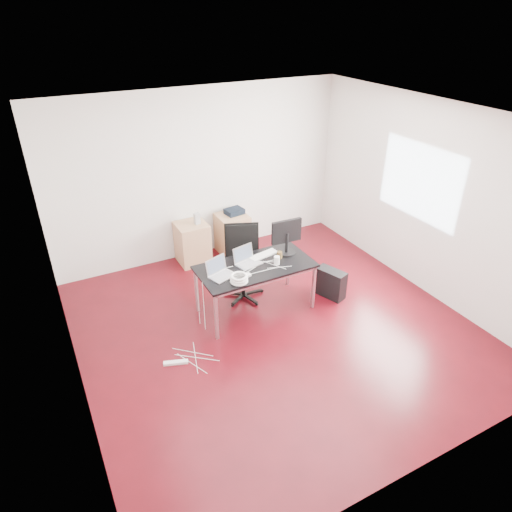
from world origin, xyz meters
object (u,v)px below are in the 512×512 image
filing_cabinet_right (232,234)px  filing_cabinet_left (193,243)px  pc_tower (331,283)px  desk (255,269)px  office_chair (243,259)px

filing_cabinet_right → filing_cabinet_left: bearing=180.0°
pc_tower → filing_cabinet_left: bearing=107.3°
desk → pc_tower: bearing=-10.6°
office_chair → filing_cabinet_right: bearing=93.9°
office_chair → filing_cabinet_left: office_chair is taller
office_chair → filing_cabinet_right: (0.43, 1.28, -0.26)m
filing_cabinet_right → desk: bearing=-104.7°
desk → filing_cabinet_left: bearing=99.5°
filing_cabinet_right → office_chair: bearing=-108.5°
filing_cabinet_left → filing_cabinet_right: size_ratio=1.00×
filing_cabinet_left → pc_tower: size_ratio=1.56×
filing_cabinet_left → pc_tower: 2.42m
filing_cabinet_left → filing_cabinet_right: 0.74m
filing_cabinet_right → pc_tower: 2.07m
office_chair → filing_cabinet_left: 1.34m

